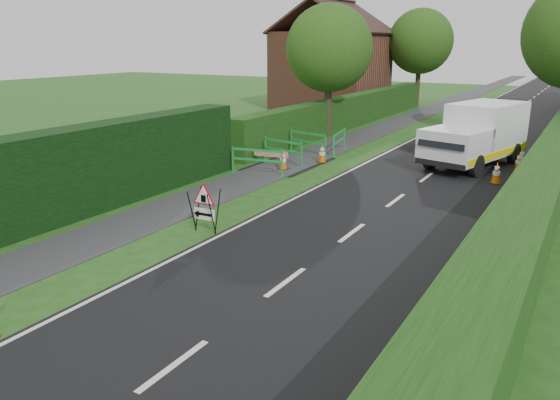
% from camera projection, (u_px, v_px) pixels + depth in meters
% --- Properties ---
extents(ground, '(120.00, 120.00, 0.00)m').
position_uv_depth(ground, '(161.00, 275.00, 11.68)').
color(ground, '#224915').
rests_on(ground, ground).
extents(road_surface, '(6.00, 90.00, 0.02)m').
position_uv_depth(road_surface, '(516.00, 111.00, 39.55)').
color(road_surface, black).
rests_on(road_surface, ground).
extents(footpath, '(2.00, 90.00, 0.02)m').
position_uv_depth(footpath, '(440.00, 106.00, 42.20)').
color(footpath, '#2D2D30').
rests_on(footpath, ground).
extents(hedge_west_near, '(1.10, 18.00, 2.50)m').
position_uv_depth(hedge_west_near, '(14.00, 235.00, 14.08)').
color(hedge_west_near, black).
rests_on(hedge_west_near, ground).
extents(hedge_west_far, '(1.00, 24.00, 1.80)m').
position_uv_depth(hedge_west_far, '(350.00, 126.00, 32.36)').
color(hedge_west_far, '#14380F').
rests_on(hedge_west_far, ground).
extents(hedge_east, '(1.20, 50.00, 1.50)m').
position_uv_depth(hedge_east, '(557.00, 167.00, 21.84)').
color(hedge_east, '#14380F').
rests_on(hedge_east, ground).
extents(house_west, '(7.50, 7.40, 7.88)m').
position_uv_depth(house_west, '(332.00, 68.00, 40.61)').
color(house_west, brown).
rests_on(house_west, ground).
extents(tree_nw, '(4.40, 4.40, 6.70)m').
position_uv_depth(tree_nw, '(329.00, 48.00, 27.59)').
color(tree_nw, '#2D2116').
rests_on(tree_nw, ground).
extents(tree_fw, '(4.80, 4.80, 7.24)m').
position_uv_depth(tree_fw, '(420.00, 41.00, 40.79)').
color(tree_fw, '#2D2116').
rests_on(tree_fw, ground).
extents(triangle_sign, '(0.81, 0.81, 1.13)m').
position_uv_depth(triangle_sign, '(203.00, 204.00, 14.07)').
color(triangle_sign, black).
rests_on(triangle_sign, ground).
extents(works_van, '(3.36, 5.71, 2.45)m').
position_uv_depth(works_van, '(477.00, 133.00, 21.71)').
color(works_van, silver).
rests_on(works_van, ground).
extents(traffic_cone_0, '(0.38, 0.38, 0.79)m').
position_uv_depth(traffic_cone_0, '(497.00, 173.00, 19.09)').
color(traffic_cone_0, black).
rests_on(traffic_cone_0, ground).
extents(traffic_cone_1, '(0.38, 0.38, 0.79)m').
position_uv_depth(traffic_cone_1, '(519.00, 162.00, 20.87)').
color(traffic_cone_1, black).
rests_on(traffic_cone_1, ground).
extents(traffic_cone_2, '(0.38, 0.38, 0.79)m').
position_uv_depth(traffic_cone_2, '(522.00, 158.00, 21.57)').
color(traffic_cone_2, black).
rests_on(traffic_cone_2, ground).
extents(traffic_cone_3, '(0.38, 0.38, 0.79)m').
position_uv_depth(traffic_cone_3, '(283.00, 160.00, 21.22)').
color(traffic_cone_3, black).
rests_on(traffic_cone_3, ground).
extents(traffic_cone_4, '(0.38, 0.38, 0.79)m').
position_uv_depth(traffic_cone_4, '(322.00, 153.00, 22.44)').
color(traffic_cone_4, black).
rests_on(traffic_cone_4, ground).
extents(ped_barrier_0, '(2.09, 0.67, 1.00)m').
position_uv_depth(ped_barrier_0, '(257.00, 158.00, 20.37)').
color(ped_barrier_0, '#1A913A').
rests_on(ped_barrier_0, ground).
extents(ped_barrier_1, '(2.09, 0.80, 1.00)m').
position_uv_depth(ped_barrier_1, '(283.00, 149.00, 22.17)').
color(ped_barrier_1, '#1A913A').
rests_on(ped_barrier_1, ground).
extents(ped_barrier_2, '(2.08, 0.84, 1.00)m').
position_uv_depth(ped_barrier_2, '(308.00, 140.00, 24.10)').
color(ped_barrier_2, '#1A913A').
rests_on(ped_barrier_2, ground).
extents(ped_barrier_3, '(0.71, 2.09, 1.00)m').
position_uv_depth(ped_barrier_3, '(340.00, 139.00, 24.35)').
color(ped_barrier_3, '#1A913A').
rests_on(ped_barrier_3, ground).
extents(redwhite_plank, '(1.49, 0.23, 0.25)m').
position_uv_depth(redwhite_plank, '(271.00, 165.00, 22.19)').
color(redwhite_plank, red).
rests_on(redwhite_plank, ground).
extents(hatchback_car, '(2.24, 3.88, 1.24)m').
position_uv_depth(hatchback_car, '(480.00, 119.00, 30.83)').
color(hatchback_car, white).
rests_on(hatchback_car, ground).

